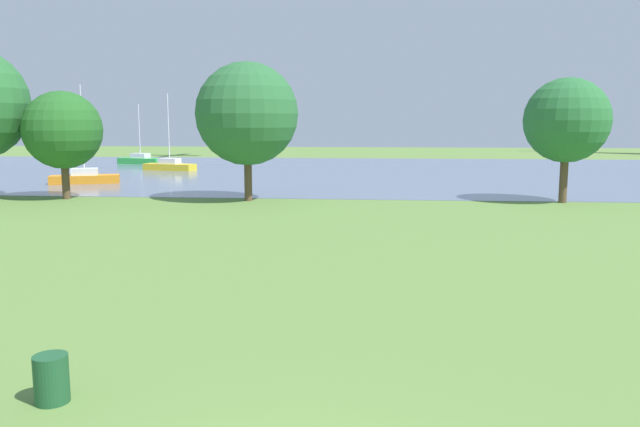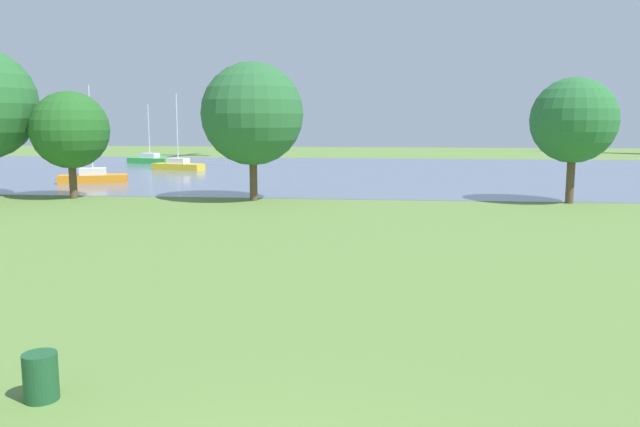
% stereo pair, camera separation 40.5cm
% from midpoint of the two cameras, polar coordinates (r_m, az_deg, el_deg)
% --- Properties ---
extents(ground_plane, '(160.00, 160.00, 0.00)m').
position_cam_midpoint_polar(ground_plane, '(29.05, 2.67, -0.71)').
color(ground_plane, olive).
extents(litter_bin, '(0.56, 0.56, 0.80)m').
position_cam_midpoint_polar(litter_bin, '(11.68, -23.92, -13.42)').
color(litter_bin, '#1E512D').
rests_on(litter_bin, ground).
extents(water_surface, '(140.00, 40.00, 0.02)m').
position_cam_midpoint_polar(water_surface, '(56.85, 3.88, 3.76)').
color(water_surface, slate).
rests_on(water_surface, ground).
extents(sailboat_orange, '(5.03, 3.01, 7.07)m').
position_cam_midpoint_polar(sailboat_orange, '(49.38, -20.59, 3.06)').
color(sailboat_orange, orange).
rests_on(sailboat_orange, water_surface).
extents(sailboat_green, '(5.02, 2.68, 6.20)m').
position_cam_midpoint_polar(sailboat_green, '(69.74, -15.98, 4.67)').
color(sailboat_green, green).
rests_on(sailboat_green, water_surface).
extents(sailboat_yellow, '(5.02, 2.61, 6.94)m').
position_cam_midpoint_polar(sailboat_yellow, '(59.99, -13.53, 4.22)').
color(sailboat_yellow, yellow).
rests_on(sailboat_yellow, water_surface).
extents(tree_west_near, '(4.49, 4.49, 6.27)m').
position_cam_midpoint_polar(tree_west_near, '(39.94, -22.37, 6.93)').
color(tree_west_near, brown).
rests_on(tree_west_near, ground).
extents(tree_east_near, '(5.81, 5.81, 7.85)m').
position_cam_midpoint_polar(tree_east_near, '(36.43, -6.88, 8.87)').
color(tree_east_near, brown).
rests_on(tree_east_near, ground).
extents(tree_west_far, '(4.67, 4.67, 6.92)m').
position_cam_midpoint_polar(tree_west_far, '(37.75, 21.00, 7.80)').
color(tree_west_far, brown).
rests_on(tree_west_far, ground).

